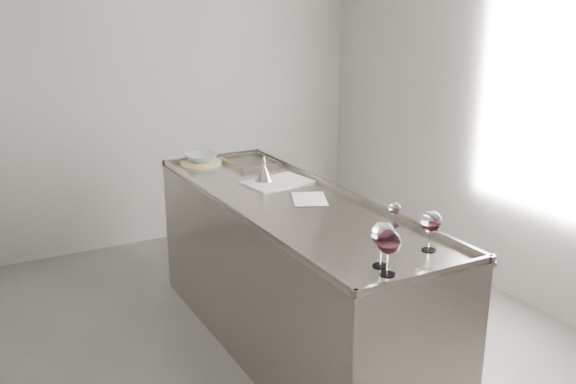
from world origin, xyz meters
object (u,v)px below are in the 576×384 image
wine_glass_right (431,222)px  wine_funnel (264,174)px  wine_glass_left (382,235)px  wine_glass_small (395,209)px  ceramic_bowl (201,157)px  counter (291,276)px  notebook (277,182)px  wine_glass_middle (389,243)px

wine_glass_right → wine_funnel: (-0.16, 1.40, -0.08)m
wine_glass_left → wine_glass_right: (0.31, 0.04, -0.01)m
wine_glass_left → wine_glass_small: bearing=46.3°
wine_funnel → ceramic_bowl: bearing=105.9°
counter → ceramic_bowl: 1.20m
notebook → wine_funnel: wine_funnel is taller
wine_glass_middle → wine_glass_small: bearing=49.7°
wine_glass_right → ceramic_bowl: bearing=99.6°
wine_glass_small → wine_funnel: bearing=102.2°
counter → wine_funnel: size_ratio=13.51×
counter → wine_glass_left: (-0.10, -1.00, 0.62)m
wine_glass_left → wine_funnel: (0.15, 1.44, -0.09)m
wine_glass_small → ceramic_bowl: (-0.41, 1.68, -0.04)m
counter → wine_glass_middle: size_ratio=11.94×
wine_glass_left → wine_glass_small: (0.37, 0.39, -0.06)m
wine_funnel → wine_glass_left: bearing=-95.8°
wine_glass_right → ceramic_bowl: 2.07m
wine_glass_right → wine_funnel: bearing=96.6°
wine_glass_left → notebook: 1.41m
notebook → ceramic_bowl: size_ratio=2.04×
wine_glass_right → ceramic_bowl: size_ratio=0.91×
wine_glass_left → wine_funnel: size_ratio=1.17×
counter → wine_glass_right: wine_glass_right is taller
counter → ceramic_bowl: bearing=97.0°
counter → wine_funnel: wine_funnel is taller
wine_glass_left → wine_funnel: 1.45m
wine_glass_middle → wine_glass_left: bearing=70.8°
wine_glass_small → counter: bearing=114.4°
wine_glass_small → notebook: 1.01m
wine_glass_small → wine_glass_left: bearing=-133.7°
wine_glass_middle → wine_glass_right: wine_glass_middle is taller
counter → wine_glass_small: (0.27, -0.61, 0.56)m
counter → notebook: (0.12, 0.39, 0.47)m
wine_glass_small → ceramic_bowl: bearing=103.6°
wine_glass_middle → ceramic_bowl: bearing=90.1°
wine_glass_middle → notebook: (0.24, 1.47, -0.14)m
counter → ceramic_bowl: ceramic_bowl is taller
notebook → ceramic_bowl: bearing=100.9°
wine_glass_right → wine_funnel: 1.41m
wine_glass_small → ceramic_bowl: size_ratio=0.59×
counter → wine_glass_middle: bearing=-96.7°
ceramic_bowl → wine_funnel: size_ratio=1.21×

